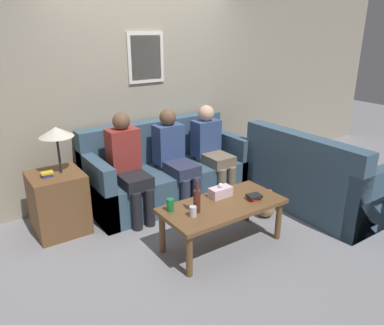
# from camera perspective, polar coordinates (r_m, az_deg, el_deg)

# --- Properties ---
(ground_plane) EXTENTS (16.00, 16.00, 0.00)m
(ground_plane) POSITION_cam_1_polar(r_m,az_deg,el_deg) (4.44, -0.49, -7.58)
(ground_plane) COLOR gray
(wall_back) EXTENTS (9.00, 0.08, 2.60)m
(wall_back) POSITION_cam_1_polar(r_m,az_deg,el_deg) (4.83, -7.08, 10.88)
(wall_back) COLOR #9E937F
(wall_back) RESTS_ON ground_plane
(couch_main) EXTENTS (1.98, 0.86, 0.95)m
(couch_main) POSITION_cam_1_polar(r_m,az_deg,el_deg) (4.71, -4.04, -1.63)
(couch_main) COLOR #385166
(couch_main) RESTS_ON ground_plane
(couch_side) EXTENTS (0.86, 1.60, 0.95)m
(couch_side) POSITION_cam_1_polar(r_m,az_deg,el_deg) (4.66, 18.14, -2.84)
(couch_side) COLOR #385166
(couch_side) RESTS_ON ground_plane
(coffee_table) EXTENTS (1.21, 0.58, 0.45)m
(coffee_table) POSITION_cam_1_polar(r_m,az_deg,el_deg) (3.66, 4.69, -7.12)
(coffee_table) COLOR brown
(coffee_table) RESTS_ON ground_plane
(side_table_with_lamp) EXTENTS (0.52, 0.52, 1.13)m
(side_table_with_lamp) POSITION_cam_1_polar(r_m,az_deg,el_deg) (4.15, -19.68, -5.18)
(side_table_with_lamp) COLOR brown
(side_table_with_lamp) RESTS_ON ground_plane
(wine_bottle) EXTENTS (0.07, 0.07, 0.31)m
(wine_bottle) POSITION_cam_1_polar(r_m,az_deg,el_deg) (3.42, 0.75, -5.76)
(wine_bottle) COLOR #562319
(wine_bottle) RESTS_ON coffee_table
(drinking_glass) EXTENTS (0.07, 0.07, 0.10)m
(drinking_glass) POSITION_cam_1_polar(r_m,az_deg,el_deg) (3.38, 0.16, -7.47)
(drinking_glass) COLOR silver
(drinking_glass) RESTS_ON coffee_table
(book_stack) EXTENTS (0.15, 0.13, 0.05)m
(book_stack) POSITION_cam_1_polar(r_m,az_deg,el_deg) (3.75, 9.44, -5.18)
(book_stack) COLOR red
(book_stack) RESTS_ON coffee_table
(soda_can) EXTENTS (0.07, 0.07, 0.12)m
(soda_can) POSITION_cam_1_polar(r_m,az_deg,el_deg) (3.47, -3.32, -6.48)
(soda_can) COLOR #197A38
(soda_can) RESTS_ON coffee_table
(tissue_box) EXTENTS (0.23, 0.12, 0.14)m
(tissue_box) POSITION_cam_1_polar(r_m,az_deg,el_deg) (3.76, 4.36, -4.46)
(tissue_box) COLOR silver
(tissue_box) RESTS_ON coffee_table
(person_left) EXTENTS (0.34, 0.60, 1.19)m
(person_left) POSITION_cam_1_polar(r_m,az_deg,el_deg) (4.17, -9.70, -0.17)
(person_left) COLOR black
(person_left) RESTS_ON ground_plane
(person_middle) EXTENTS (0.34, 0.65, 1.15)m
(person_middle) POSITION_cam_1_polar(r_m,az_deg,el_deg) (4.47, -2.69, 1.20)
(person_middle) COLOR #2D334C
(person_middle) RESTS_ON ground_plane
(person_right) EXTENTS (0.34, 0.61, 1.13)m
(person_right) POSITION_cam_1_polar(r_m,az_deg,el_deg) (4.76, 2.99, 2.36)
(person_right) COLOR #756651
(person_right) RESTS_ON ground_plane
(teddy_bear) EXTENTS (0.21, 0.21, 0.32)m
(teddy_bear) POSITION_cam_1_polar(r_m,az_deg,el_deg) (4.37, 11.22, -6.41)
(teddy_bear) COLOR #A87A51
(teddy_bear) RESTS_ON ground_plane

